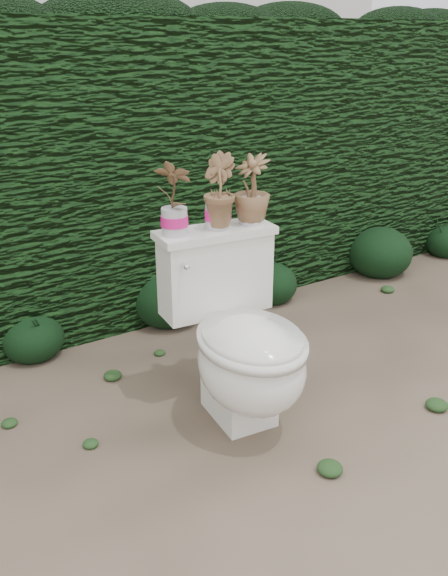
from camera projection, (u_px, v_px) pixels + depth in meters
ground at (279, 419)px, 2.60m from camera, size 60.00×60.00×0.00m
hedge at (116, 168)px, 3.53m from camera, size 8.00×1.00×1.60m
toilet at (242, 343)px, 2.48m from camera, size 0.52×0.72×0.78m
potted_plant_left at (174, 199)px, 2.38m from camera, size 0.17×0.18×0.29m
potted_plant_center at (218, 193)px, 2.46m from camera, size 0.16×0.18×0.29m
potted_plant_right at (252, 191)px, 2.53m from camera, size 0.19×0.19×0.28m
liriope_clump_2 at (32, 333)px, 3.07m from camera, size 0.32×0.32×0.25m
liriope_clump_3 at (168, 293)px, 3.43m from camera, size 0.42×0.42×0.34m
liriope_clump_4 at (270, 279)px, 3.72m from camera, size 0.33×0.33×0.26m
liriope_clump_5 at (380, 249)px, 4.12m from camera, size 0.43×0.43×0.35m
liriope_clump_6 at (447, 239)px, 4.49m from camera, size 0.30×0.30×0.24m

